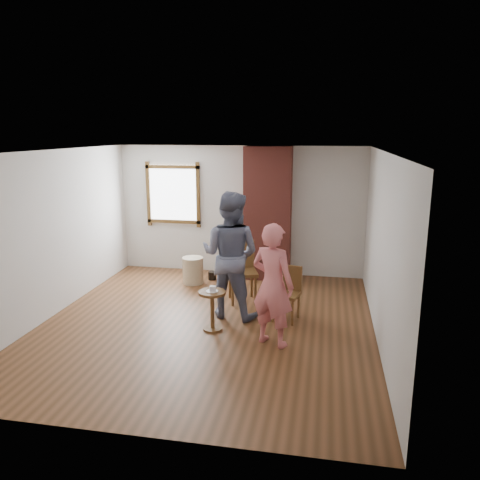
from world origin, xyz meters
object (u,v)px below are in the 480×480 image
stoneware_crock (193,270)px  dining_chair_left (242,268)px  person_pink (273,285)px  dining_chair_right (287,290)px  man (230,255)px  side_table (212,304)px

stoneware_crock → dining_chair_left: size_ratio=0.50×
person_pink → dining_chair_right: bearing=-73.8°
dining_chair_left → man: (-0.05, -0.72, 0.42)m
person_pink → side_table: bearing=6.0°
stoneware_crock → dining_chair_right: (1.94, -1.42, 0.22)m
man → person_pink: bearing=142.1°
stoneware_crock → dining_chair_right: dining_chair_right is taller
dining_chair_right → side_table: (-1.05, -0.63, -0.07)m
dining_chair_left → person_pink: bearing=-84.8°
dining_chair_left → dining_chair_right: dining_chair_left is taller
dining_chair_right → stoneware_crock: bearing=156.6°
stoneware_crock → dining_chair_left: dining_chair_left is taller
man → person_pink: 1.21m
stoneware_crock → dining_chair_right: size_ratio=0.61×
stoneware_crock → man: (1.04, -1.43, 0.74)m
side_table → man: (0.14, 0.62, 0.59)m
side_table → person_pink: 1.07m
side_table → man: man is taller
dining_chair_left → dining_chair_right: size_ratio=1.23×
stoneware_crock → man: bearing=-54.1°
person_pink → dining_chair_left: bearing=-42.1°
side_table → man: size_ratio=0.30×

